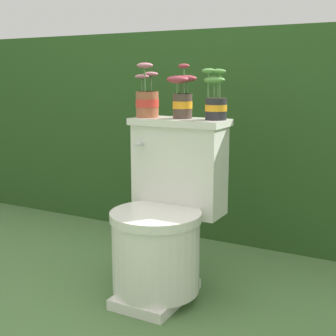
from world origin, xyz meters
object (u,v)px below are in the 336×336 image
(potted_plant_left, at_px, (147,99))
(potted_plant_midleft, at_px, (182,96))
(toilet, at_px, (165,220))
(potted_plant_middle, at_px, (216,101))

(potted_plant_left, height_order, potted_plant_midleft, potted_plant_left)
(toilet, relative_size, potted_plant_midleft, 3.21)
(toilet, height_order, potted_plant_middle, potted_plant_middle)
(potted_plant_left, relative_size, potted_plant_midleft, 1.02)
(potted_plant_left, bearing_deg, toilet, -38.13)
(potted_plant_left, xyz_separation_m, potted_plant_middle, (0.32, 0.03, -0.00))
(toilet, height_order, potted_plant_midleft, potted_plant_midleft)
(toilet, relative_size, potted_plant_left, 3.13)
(potted_plant_left, height_order, potted_plant_middle, potted_plant_left)
(toilet, bearing_deg, potted_plant_left, 141.87)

